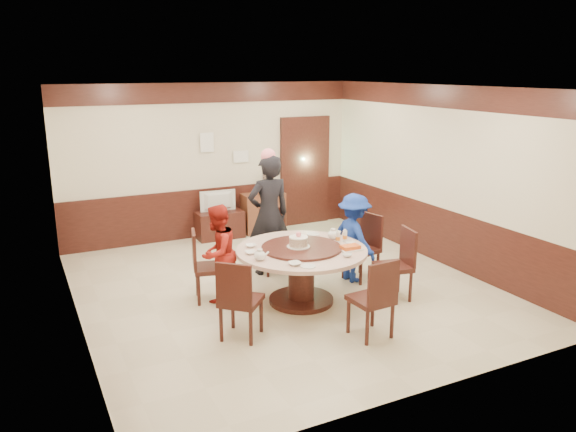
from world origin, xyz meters
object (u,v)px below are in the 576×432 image
side_cabinet (263,212)px  person_blue (354,238)px  shrimp_platter (350,248)px  television (219,201)px  thermos (266,183)px  person_red (218,253)px  tv_stand (220,225)px  birthday_cake (298,242)px  person_standing (269,215)px  banquet_table (301,264)px

side_cabinet → person_blue: bearing=-87.1°
shrimp_platter → television: 3.66m
thermos → shrimp_platter: bearing=-96.7°
person_red → side_cabinet: (1.88, 2.75, -0.28)m
person_blue → thermos: bearing=-3.7°
person_red → tv_stand: (0.98, 2.72, -0.41)m
birthday_cake → person_red: bearing=148.6°
person_standing → shrimp_platter: (0.46, -1.55, -0.13)m
television → thermos: 0.99m
person_blue → tv_stand: size_ratio=1.53×
side_cabinet → television: bearing=-178.1°
person_standing → television: size_ratio=2.75×
shrimp_platter → side_cabinet: 3.69m
side_cabinet → thermos: bearing=0.0°
banquet_table → shrimp_platter: bearing=-31.0°
birthday_cake → tv_stand: size_ratio=0.36×
birthday_cake → side_cabinet: 3.48m
person_standing → tv_stand: bearing=-88.7°
person_blue → birthday_cake: 1.18m
banquet_table → tv_stand: bearing=89.6°
shrimp_platter → tv_stand: (-0.52, 3.62, -0.53)m
birthday_cake → person_blue: bearing=18.4°
birthday_cake → television: size_ratio=0.46×
person_red → person_blue: bearing=134.9°
birthday_cake → shrimp_platter: birthday_cake is taller
person_red → birthday_cake: person_red is taller
person_standing → birthday_cake: person_standing is taller
person_standing → birthday_cake: 1.22m
side_cabinet → thermos: 0.57m
person_standing → side_cabinet: 2.33m
side_cabinet → birthday_cake: bearing=-106.1°
person_standing → birthday_cake: size_ratio=6.00×
banquet_table → tv_stand: (0.02, 3.30, -0.28)m
banquet_table → thermos: thermos is taller
person_standing → tv_stand: (-0.06, 2.08, -0.66)m
banquet_table → television: bearing=89.6°
banquet_table → thermos: 3.49m
shrimp_platter → person_standing: bearing=106.6°
tv_stand → side_cabinet: size_ratio=1.06×
side_cabinet → banquet_table: bearing=-105.4°
person_red → banquet_table: bearing=109.6°
banquet_table → shrimp_platter: shrimp_platter is taller
birthday_cake → side_cabinet: (0.96, 3.31, -0.48)m
tv_stand → thermos: thermos is taller
television → thermos: thermos is taller
person_red → tv_stand: bearing=-149.5°
person_standing → television: bearing=-88.7°
tv_stand → television: size_ratio=1.28×
banquet_table → person_blue: (1.06, 0.38, 0.12)m
banquet_table → television: 3.30m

